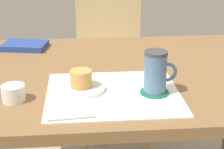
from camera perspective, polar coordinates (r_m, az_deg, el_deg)
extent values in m
cube|color=brown|center=(1.37, 1.36, -0.08)|extent=(1.33, 0.86, 0.04)
cylinder|color=#D1B27F|center=(2.11, 5.53, -6.39)|extent=(0.04, 0.04, 0.41)
cylinder|color=#D1B27F|center=(2.06, -4.19, -7.01)|extent=(0.04, 0.04, 0.41)
cylinder|color=#D1B27F|center=(2.42, 3.70, -2.47)|extent=(0.04, 0.04, 0.41)
cylinder|color=#D1B27F|center=(2.38, -4.71, -2.92)|extent=(0.04, 0.04, 0.41)
cube|color=#D1B27F|center=(2.14, 0.09, 0.82)|extent=(0.44, 0.44, 0.04)
cube|color=#D1B27F|center=(2.26, -0.56, 7.86)|extent=(0.39, 0.05, 0.41)
cube|color=white|center=(1.17, 0.17, -2.91)|extent=(0.41, 0.36, 0.00)
cylinder|color=silver|center=(1.19, -4.68, -2.12)|extent=(0.15, 0.15, 0.01)
cylinder|color=tan|center=(1.18, -4.73, -0.65)|extent=(0.07, 0.07, 0.05)
cylinder|color=#196B4C|center=(1.17, 6.47, -2.71)|extent=(0.09, 0.09, 0.00)
cylinder|color=slate|center=(1.15, 6.60, 0.17)|extent=(0.07, 0.07, 0.12)
cylinder|color=#3D3D42|center=(1.13, 6.75, 3.29)|extent=(0.07, 0.07, 0.01)
torus|color=slate|center=(1.16, 8.40, 0.34)|extent=(0.06, 0.01, 0.06)
cylinder|color=silver|center=(1.02, -6.16, -6.58)|extent=(0.13, 0.02, 0.01)
cylinder|color=white|center=(1.15, -14.79, -2.77)|extent=(0.07, 0.07, 0.05)
cube|color=navy|center=(1.65, -13.12, 4.30)|extent=(0.20, 0.16, 0.02)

